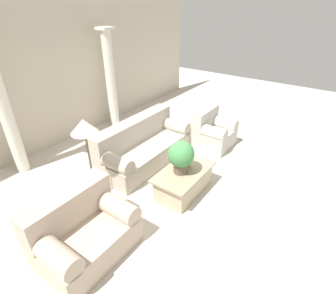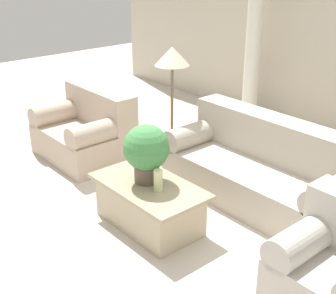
% 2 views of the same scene
% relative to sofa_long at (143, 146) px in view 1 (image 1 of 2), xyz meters
% --- Properties ---
extents(ground_plane, '(16.00, 16.00, 0.00)m').
position_rel_sofa_long_xyz_m(ground_plane, '(-0.29, -0.96, -0.36)').
color(ground_plane, beige).
extents(wall_back, '(10.00, 0.06, 3.20)m').
position_rel_sofa_long_xyz_m(wall_back, '(-0.29, 2.20, 1.24)').
color(wall_back, beige).
rests_on(wall_back, ground_plane).
extents(sofa_long, '(2.16, 0.90, 0.89)m').
position_rel_sofa_long_xyz_m(sofa_long, '(0.00, 0.00, 0.00)').
color(sofa_long, '#ADA393').
rests_on(sofa_long, ground_plane).
extents(loveseat, '(1.25, 0.90, 0.89)m').
position_rel_sofa_long_xyz_m(loveseat, '(-2.23, -0.84, 0.01)').
color(loveseat, '#BAA591').
rests_on(loveseat, ground_plane).
extents(coffee_table, '(1.18, 0.66, 0.46)m').
position_rel_sofa_long_xyz_m(coffee_table, '(-0.38, -1.27, -0.12)').
color(coffee_table, tan).
rests_on(coffee_table, ground_plane).
extents(potted_plant, '(0.45, 0.45, 0.58)m').
position_rel_sofa_long_xyz_m(potted_plant, '(-0.45, -1.24, 0.43)').
color(potted_plant, brown).
rests_on(potted_plant, coffee_table).
extents(pillar_candle, '(0.08, 0.08, 0.21)m').
position_rel_sofa_long_xyz_m(pillar_candle, '(-0.22, -1.28, 0.21)').
color(pillar_candle, beige).
rests_on(pillar_candle, coffee_table).
extents(floor_lamp, '(0.42, 0.42, 1.49)m').
position_rel_sofa_long_xyz_m(floor_lamp, '(-1.40, -0.08, 0.95)').
color(floor_lamp, brown).
rests_on(floor_lamp, ground_plane).
extents(column_left, '(0.33, 0.33, 2.48)m').
position_rel_sofa_long_xyz_m(column_left, '(-1.68, 1.77, 0.91)').
color(column_left, silver).
rests_on(column_left, ground_plane).
extents(column_right, '(0.33, 0.33, 2.48)m').
position_rel_sofa_long_xyz_m(column_right, '(0.92, 1.77, 0.91)').
color(column_right, silver).
rests_on(column_right, ground_plane).
extents(armchair, '(0.88, 0.83, 0.86)m').
position_rel_sofa_long_xyz_m(armchair, '(1.47, -0.86, 0.01)').
color(armchair, '#B7B2A8').
rests_on(armchair, ground_plane).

